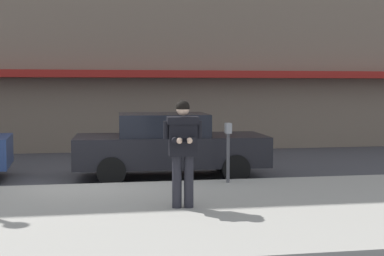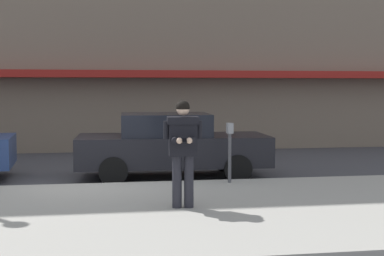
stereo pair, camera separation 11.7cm
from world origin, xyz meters
name	(u,v)px [view 1 (the left image)]	position (x,y,z in m)	size (l,w,h in m)	color
ground_plane	(87,188)	(0.00, 0.00, 0.00)	(80.00, 80.00, 0.00)	#3D3D42
sidewalk	(145,214)	(1.00, -2.85, 0.07)	(32.00, 5.30, 0.14)	#99968E
curb_paint_line	(134,186)	(1.00, 0.05, 0.00)	(28.00, 0.12, 0.01)	silver
parked_sedan_mid	(169,145)	(1.91, 1.03, 0.79)	(4.56, 2.05, 1.54)	black
man_texting_on_phone	(183,142)	(1.65, -2.79, 1.25)	(0.65, 0.60, 1.81)	#23232B
parking_meter	(228,144)	(2.96, -0.60, 0.97)	(0.12, 0.18, 1.27)	#4C4C51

